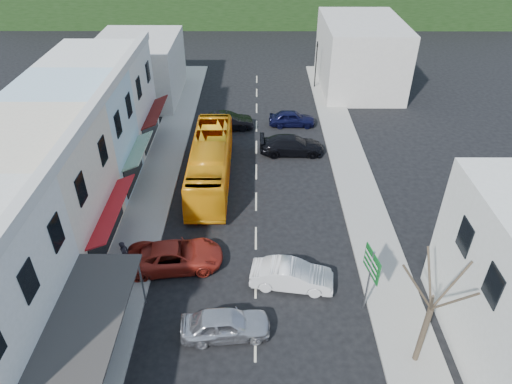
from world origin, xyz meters
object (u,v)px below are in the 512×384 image
object	(u,v)px
car_red	(175,257)
direction_sign	(369,281)
bus	(211,163)
traffic_signal	(316,65)
car_silver	(226,325)
car_white	(292,276)
street_tree	(431,309)
pedestrian_left	(125,255)

from	to	relation	value
car_red	direction_sign	distance (m)	11.05
bus	traffic_signal	xyz separation A→B (m)	(9.71, 18.70, 0.97)
car_silver	car_red	distance (m)	5.90
car_white	car_red	xyz separation A→B (m)	(-6.73, 1.57, 0.00)
traffic_signal	direction_sign	bearing A→B (deg)	98.07
direction_sign	street_tree	size ratio (longest dim) A/B	0.54
car_red	pedestrian_left	bearing A→B (deg)	86.89
car_red	pedestrian_left	distance (m)	2.88
bus	car_white	size ratio (longest dim) A/B	2.64
bus	direction_sign	xyz separation A→B (m)	(9.19, -12.41, 0.42)
car_silver	street_tree	size ratio (longest dim) A/B	0.61
bus	car_red	bearing A→B (deg)	-98.60
car_red	traffic_signal	world-z (taller)	traffic_signal
bus	car_silver	bearing A→B (deg)	-82.79
direction_sign	traffic_signal	xyz separation A→B (m)	(0.52, 31.11, 0.55)
car_silver	car_red	world-z (taller)	same
car_red	pedestrian_left	world-z (taller)	pedestrian_left
bus	car_red	world-z (taller)	bus
direction_sign	traffic_signal	bearing A→B (deg)	78.50
car_silver	pedestrian_left	size ratio (longest dim) A/B	2.59
car_white	bus	bearing A→B (deg)	34.46
traffic_signal	bus	bearing A→B (deg)	71.58
direction_sign	street_tree	xyz separation A→B (m)	(1.80, -3.27, 1.66)
car_silver	car_white	size ratio (longest dim) A/B	1.00
pedestrian_left	street_tree	size ratio (longest dim) A/B	0.23
car_white	direction_sign	distance (m)	4.30
car_white	street_tree	xyz separation A→B (m)	(5.59, -4.86, 2.94)
car_white	direction_sign	size ratio (longest dim) A/B	1.11
direction_sign	traffic_signal	size ratio (longest dim) A/B	0.78
street_tree	traffic_signal	distance (m)	34.42
pedestrian_left	traffic_signal	size ratio (longest dim) A/B	0.34
car_silver	street_tree	distance (m)	9.66
car_white	car_silver	bearing A→B (deg)	141.84
street_tree	car_white	bearing A→B (deg)	139.00
direction_sign	traffic_signal	distance (m)	31.12
car_silver	street_tree	world-z (taller)	street_tree
bus	car_red	size ratio (longest dim) A/B	2.52
pedestrian_left	street_tree	bearing A→B (deg)	-102.78
car_red	car_white	bearing A→B (deg)	-110.38
car_red	direction_sign	size ratio (longest dim) A/B	1.17
car_silver	street_tree	bearing A→B (deg)	-104.74
car_red	street_tree	size ratio (longest dim) A/B	0.63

